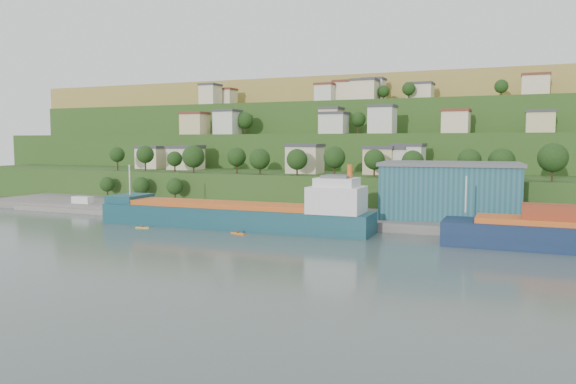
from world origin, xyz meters
The scene contains 10 objects.
ground centered at (0.00, 0.00, 0.00)m, with size 500.00×500.00×0.00m, color #465652.
quay centered at (20.00, 28.00, 0.00)m, with size 220.00×26.00×4.00m, color slate.
pebble_beach centered at (-55.00, 22.00, 0.00)m, with size 40.00×18.00×2.40m, color slate.
hillside centered at (-0.01, 168.72, 0.08)m, with size 360.00×211.31×96.00m.
cargo_ship_near centered at (1.09, 8.13, 2.65)m, with size 64.80×11.84×16.60m.
warehouse centered at (43.90, 29.80, 8.43)m, with size 32.76×22.03×12.80m.
caravan centered at (-55.42, 19.34, 2.58)m, with size 5.93×2.47×2.77m, color white.
dinghy centered at (-45.95, 20.53, 1.56)m, with size 3.64×1.37×0.73m, color silver.
kayak_orange centered at (4.41, 0.66, 0.26)m, with size 3.57×1.38×0.88m.
kayak_yellow centered at (-19.27, -0.65, 0.23)m, with size 3.20×1.30×0.79m.
Camera 1 is at (60.29, -103.02, 19.57)m, focal length 35.00 mm.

